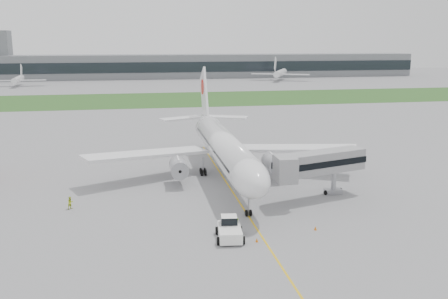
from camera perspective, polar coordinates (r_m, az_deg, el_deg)
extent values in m
plane|color=gray|center=(82.54, 0.47, -4.07)|extent=(600.00, 600.00, 0.00)
cube|color=#2E5821|center=(199.65, -5.94, 5.73)|extent=(600.00, 50.00, 0.02)
cube|color=slate|center=(308.50, -7.55, 9.40)|extent=(320.00, 22.00, 14.00)
cube|color=black|center=(297.53, -7.45, 9.29)|extent=(320.00, 0.60, 6.00)
cylinder|color=white|center=(84.95, -0.02, 0.31)|extent=(5.00, 38.00, 5.00)
ellipsoid|color=white|center=(66.41, 2.95, -3.22)|extent=(5.00, 11.00, 5.00)
cube|color=black|center=(65.23, 3.16, -2.69)|extent=(3.20, 1.54, 1.14)
cone|color=white|center=(106.15, -2.12, 3.22)|extent=(5.00, 10.53, 6.16)
cube|color=white|center=(85.91, -8.83, -0.52)|extent=(22.13, 13.52, 1.70)
cube|color=white|center=(90.23, 7.90, 0.14)|extent=(22.13, 13.52, 1.70)
cylinder|color=#A2A2A7|center=(82.13, -5.22, -2.04)|extent=(2.70, 5.20, 2.70)
cylinder|color=#A2A2A7|center=(84.93, 5.60, -1.55)|extent=(2.70, 5.20, 2.70)
cube|color=white|center=(106.91, -2.26, 6.05)|extent=(0.45, 10.90, 12.76)
cylinder|color=red|center=(107.69, -2.34, 7.17)|extent=(0.60, 3.20, 3.20)
cube|color=white|center=(107.97, -4.94, 3.56)|extent=(9.54, 6.34, 0.35)
cube|color=white|center=(109.31, 0.29, 3.72)|extent=(9.54, 6.34, 0.35)
cylinder|color=#9C9DA2|center=(68.09, 2.82, -6.38)|extent=(0.24, 0.24, 3.10)
cylinder|color=black|center=(88.55, -2.41, -2.55)|extent=(1.40, 1.10, 1.10)
cylinder|color=black|center=(89.60, 1.65, -2.36)|extent=(1.40, 1.10, 1.10)
cube|color=white|center=(60.79, 0.66, -9.45)|extent=(3.20, 5.11, 1.29)
cube|color=white|center=(61.60, 0.57, -8.07)|extent=(2.11, 1.92, 1.08)
cube|color=black|center=(61.58, 0.57, -8.03)|extent=(2.17, 1.98, 0.92)
cylinder|color=black|center=(62.33, -0.81, -9.25)|extent=(0.48, 1.00, 0.97)
cylinder|color=black|center=(62.55, 1.89, -9.18)|extent=(0.48, 1.00, 0.97)
cylinder|color=black|center=(59.35, -0.63, -10.41)|extent=(0.48, 1.00, 0.97)
cylinder|color=black|center=(59.58, 2.21, -10.33)|extent=(0.48, 1.00, 0.97)
cube|color=gray|center=(76.00, 10.92, -1.43)|extent=(15.23, 7.44, 3.20)
cube|color=black|center=(76.00, 10.92, -1.43)|extent=(15.46, 7.60, 0.96)
cube|color=gray|center=(71.17, 7.04, -2.26)|extent=(2.78, 3.63, 3.63)
cylinder|color=#9C9DA2|center=(79.26, 12.41, -3.56)|extent=(0.75, 0.75, 4.06)
cube|color=#9C9DA2|center=(79.73, 12.35, -4.70)|extent=(2.89, 2.18, 0.75)
cylinder|color=black|center=(78.88, 11.57, -4.85)|extent=(0.53, 0.81, 0.75)
cylinder|color=black|center=(80.59, 13.12, -4.55)|extent=(0.53, 0.81, 0.75)
cone|color=orange|center=(60.34, 3.77, -10.28)|extent=(0.36, 0.36, 0.50)
cone|color=orange|center=(64.74, 10.41, -8.83)|extent=(0.38, 0.38, 0.52)
imported|color=#A3F528|center=(62.94, 1.46, -8.60)|extent=(0.81, 0.75, 1.86)
imported|color=#B5CA21|center=(74.24, -17.14, -5.85)|extent=(1.12, 1.08, 1.82)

